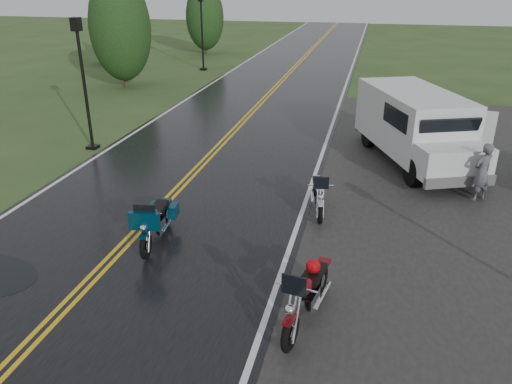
# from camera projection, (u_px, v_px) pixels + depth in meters

# --- Properties ---
(ground) EXTENTS (120.00, 120.00, 0.00)m
(ground) POSITION_uv_depth(u_px,v_px,m) (116.00, 255.00, 11.33)
(ground) COLOR #2D471E
(ground) RESTS_ON ground
(road) EXTENTS (8.00, 100.00, 0.04)m
(road) POSITION_uv_depth(u_px,v_px,m) (234.00, 131.00, 20.23)
(road) COLOR black
(road) RESTS_ON ground
(motorcycle_red) EXTENTS (1.24, 2.42, 1.37)m
(motorcycle_red) POSITION_uv_depth(u_px,v_px,m) (291.00, 319.00, 8.16)
(motorcycle_red) COLOR #580A0F
(motorcycle_red) RESTS_ON ground
(motorcycle_teal) EXTENTS (1.04, 2.22, 1.27)m
(motorcycle_teal) POSITION_uv_depth(u_px,v_px,m) (145.00, 235.00, 10.88)
(motorcycle_teal) COLOR #052A3C
(motorcycle_teal) RESTS_ON ground
(motorcycle_silver) EXTENTS (1.09, 2.14, 1.21)m
(motorcycle_silver) POSITION_uv_depth(u_px,v_px,m) (321.00, 204.00, 12.43)
(motorcycle_silver) COLOR #B6B8BF
(motorcycle_silver) RESTS_ON ground
(van_white) EXTENTS (4.41, 6.51, 2.40)m
(van_white) POSITION_uv_depth(u_px,v_px,m) (417.00, 148.00, 14.54)
(van_white) COLOR silver
(van_white) RESTS_ON ground
(person_at_van) EXTENTS (0.72, 0.69, 1.66)m
(person_at_van) POSITION_uv_depth(u_px,v_px,m) (482.00, 173.00, 13.74)
(person_at_van) COLOR #4F5054
(person_at_van) RESTS_ON ground
(lamp_post_near_left) EXTENTS (0.39, 0.39, 4.61)m
(lamp_post_near_left) POSITION_uv_depth(u_px,v_px,m) (84.00, 85.00, 17.34)
(lamp_post_near_left) COLOR black
(lamp_post_near_left) RESTS_ON ground
(lamp_post_far_left) EXTENTS (0.41, 0.41, 4.77)m
(lamp_post_far_left) POSITION_uv_depth(u_px,v_px,m) (202.00, 33.00, 32.12)
(lamp_post_far_left) COLOR black
(lamp_post_far_left) RESTS_ON ground
(tree_left_mid) EXTENTS (3.31, 3.31, 5.17)m
(tree_left_mid) POSITION_uv_depth(u_px,v_px,m) (121.00, 39.00, 27.14)
(tree_left_mid) COLOR #1E3D19
(tree_left_mid) RESTS_ON ground
(tree_left_far) EXTENTS (2.92, 2.92, 4.50)m
(tree_left_far) POSITION_uv_depth(u_px,v_px,m) (205.00, 24.00, 38.79)
(tree_left_far) COLOR #1E3D19
(tree_left_far) RESTS_ON ground
(pine_left_far) EXTENTS (2.47, 2.47, 5.15)m
(pine_left_far) POSITION_uv_depth(u_px,v_px,m) (110.00, 26.00, 34.23)
(pine_left_far) COLOR #1E3D19
(pine_left_far) RESTS_ON ground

